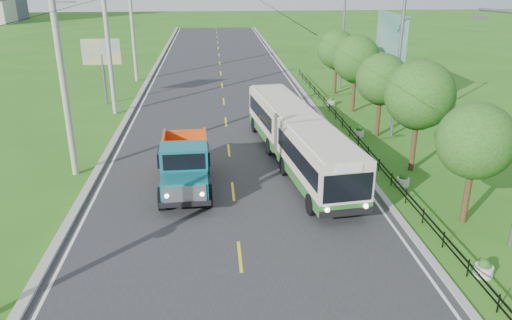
{
  "coord_description": "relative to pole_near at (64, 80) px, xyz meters",
  "views": [
    {
      "loc": [
        -0.8,
        -16.42,
        10.25
      ],
      "look_at": [
        1.08,
        5.29,
        1.9
      ],
      "focal_mm": 35.0,
      "sensor_mm": 36.0,
      "label": 1
    }
  ],
  "objects": [
    {
      "name": "dump_truck",
      "position": [
        5.95,
        -2.51,
        -3.63
      ],
      "size": [
        2.62,
        6.23,
        2.58
      ],
      "rotation": [
        0.0,
        0.0,
        0.04
      ],
      "color": "#11616A",
      "rests_on": "ground"
    },
    {
      "name": "tree_third",
      "position": [
        18.12,
        -0.86,
        -1.11
      ],
      "size": [
        3.6,
        3.62,
        6.0
      ],
      "color": "#382314",
      "rests_on": "ground"
    },
    {
      "name": "planter_front",
      "position": [
        16.86,
        -11.0,
        -4.81
      ],
      "size": [
        0.64,
        0.64,
        0.67
      ],
      "color": "silver",
      "rests_on": "ground"
    },
    {
      "name": "bus",
      "position": [
        11.97,
        0.39,
        -3.37
      ],
      "size": [
        4.19,
        15.05,
        2.87
      ],
      "rotation": [
        0.0,
        0.0,
        0.12
      ],
      "color": "#2B6327",
      "rests_on": "ground"
    },
    {
      "name": "centre_dash",
      "position": [
        8.26,
        -9.0,
        -5.07
      ],
      "size": [
        0.12,
        2.2,
        0.0
      ],
      "primitive_type": "cube",
      "color": "yellow",
      "rests_on": "road"
    },
    {
      "name": "pole_far",
      "position": [
        0.0,
        24.0,
        0.0
      ],
      "size": [
        3.51,
        0.32,
        10.0
      ],
      "color": "gray",
      "rests_on": "ground"
    },
    {
      "name": "road",
      "position": [
        8.26,
        11.0,
        -5.08
      ],
      "size": [
        14.0,
        120.0,
        0.02
      ],
      "primitive_type": "cube",
      "color": "#28282B",
      "rests_on": "ground"
    },
    {
      "name": "curb_right",
      "position": [
        15.41,
        11.0,
        -5.04
      ],
      "size": [
        0.3,
        120.0,
        0.1
      ],
      "primitive_type": "cube",
      "color": "#9E9E99",
      "rests_on": "ground"
    },
    {
      "name": "billboard_left",
      "position": [
        -1.24,
        15.0,
        -1.23
      ],
      "size": [
        3.0,
        0.2,
        5.2
      ],
      "color": "slate",
      "rests_on": "ground"
    },
    {
      "name": "streetlight_far",
      "position": [
        18.9,
        19.0,
        -0.19
      ],
      "size": [
        3.02,
        0.2,
        9.07
      ],
      "color": "slate",
      "rests_on": "ground"
    },
    {
      "name": "edge_line_right",
      "position": [
        14.91,
        11.0,
        -5.07
      ],
      "size": [
        0.12,
        120.0,
        0.0
      ],
      "primitive_type": "cube",
      "color": "silver",
      "rests_on": "road"
    },
    {
      "name": "tree_second",
      "position": [
        18.12,
        -6.86,
        -1.57
      ],
      "size": [
        3.18,
        3.26,
        5.3
      ],
      "color": "#382314",
      "rests_on": "ground"
    },
    {
      "name": "tree_back",
      "position": [
        18.12,
        17.14,
        -1.44
      ],
      "size": [
        3.3,
        3.36,
        5.5
      ],
      "color": "#382314",
      "rests_on": "ground"
    },
    {
      "name": "pole_near",
      "position": [
        0.0,
        0.0,
        0.0
      ],
      "size": [
        3.51,
        0.32,
        10.0
      ],
      "color": "gray",
      "rests_on": "ground"
    },
    {
      "name": "planter_mid",
      "position": [
        16.86,
        5.0,
        -4.81
      ],
      "size": [
        0.64,
        0.64,
        0.67
      ],
      "color": "silver",
      "rests_on": "ground"
    },
    {
      "name": "streetlight_mid",
      "position": [
        18.9,
        5.0,
        -0.19
      ],
      "size": [
        3.02,
        0.2,
        9.07
      ],
      "color": "slate",
      "rests_on": "ground"
    },
    {
      "name": "railing_right",
      "position": [
        16.26,
        5.0,
        -4.79
      ],
      "size": [
        0.04,
        40.0,
        0.6
      ],
      "primitive_type": "cube",
      "color": "black",
      "rests_on": "ground"
    },
    {
      "name": "tree_fifth",
      "position": [
        18.12,
        11.14,
        -1.24
      ],
      "size": [
        3.48,
        3.52,
        5.8
      ],
      "color": "#382314",
      "rests_on": "ground"
    },
    {
      "name": "tree_fourth",
      "position": [
        18.12,
        5.14,
        -1.51
      ],
      "size": [
        3.24,
        3.31,
        5.4
      ],
      "color": "#382314",
      "rests_on": "ground"
    },
    {
      "name": "pole_mid",
      "position": [
        0.0,
        12.0,
        0.0
      ],
      "size": [
        3.51,
        0.32,
        10.0
      ],
      "color": "gray",
      "rests_on": "ground"
    },
    {
      "name": "ground",
      "position": [
        8.26,
        -9.0,
        -5.09
      ],
      "size": [
        240.0,
        240.0,
        0.0
      ],
      "primitive_type": "plane",
      "color": "#256517",
      "rests_on": "ground"
    },
    {
      "name": "billboard_right",
      "position": [
        20.56,
        11.0,
        0.25
      ],
      "size": [
        0.24,
        6.0,
        7.3
      ],
      "color": "slate",
      "rests_on": "ground"
    },
    {
      "name": "planter_near",
      "position": [
        16.86,
        -3.0,
        -4.81
      ],
      "size": [
        0.64,
        0.64,
        0.67
      ],
      "color": "silver",
      "rests_on": "ground"
    },
    {
      "name": "planter_far",
      "position": [
        16.86,
        13.0,
        -4.81
      ],
      "size": [
        0.64,
        0.64,
        0.67
      ],
      "color": "silver",
      "rests_on": "ground"
    },
    {
      "name": "edge_line_left",
      "position": [
        1.61,
        11.0,
        -5.07
      ],
      "size": [
        0.12,
        120.0,
        0.0
      ],
      "primitive_type": "cube",
      "color": "silver",
      "rests_on": "road"
    },
    {
      "name": "curb_left",
      "position": [
        1.06,
        11.0,
        -5.02
      ],
      "size": [
        0.4,
        120.0,
        0.15
      ],
      "primitive_type": "cube",
      "color": "#9E9E99",
      "rests_on": "ground"
    }
  ]
}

